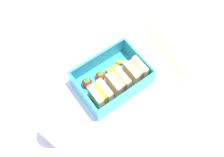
{
  "coord_description": "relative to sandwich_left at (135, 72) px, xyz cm",
  "views": [
    {
      "loc": [
        17.22,
        23.41,
        60.01
      ],
      "look_at": [
        0.0,
        0.0,
        2.7
      ],
      "focal_mm": 40.0,
      "sensor_mm": 36.0,
      "label": 1
    }
  ],
  "objects": [
    {
      "name": "bento_tray",
      "position": [
        5.38,
        -2.56,
        -3.58
      ],
      "size": [
        17.94,
        13.2,
        1.2
      ],
      "primitive_type": "cube",
      "color": "#2EA0C3",
      "rests_on": "ground_plane"
    },
    {
      "name": "sandwich_center_left",
      "position": [
        5.38,
        0.0,
        0.0
      ],
      "size": [
        4.11,
        5.13,
        5.96
      ],
      "color": "tan",
      "rests_on": "bento_tray"
    },
    {
      "name": "bento_rim",
      "position": [
        5.38,
        -2.56,
        -0.5
      ],
      "size": [
        17.94,
        13.2,
        4.96
      ],
      "color": "#2EA0C3",
      "rests_on": "bento_tray"
    },
    {
      "name": "ground_plane",
      "position": [
        5.38,
        -2.56,
        -5.18
      ],
      "size": [
        120.0,
        120.0,
        2.0
      ],
      "primitive_type": "cube",
      "color": "silver"
    },
    {
      "name": "sandwich_left",
      "position": [
        0.0,
        0.0,
        0.0
      ],
      "size": [
        4.11,
        5.13,
        5.96
      ],
      "color": "#D8B87E",
      "rests_on": "bento_tray"
    },
    {
      "name": "carrot_stick_left",
      "position": [
        -0.49,
        -4.75,
        -2.42
      ],
      "size": [
        3.76,
        3.59,
        1.12
      ],
      "primitive_type": "cylinder",
      "rotation": [
        1.57,
        0.0,
        3.97
      ],
      "color": "orange",
      "rests_on": "bento_tray"
    },
    {
      "name": "strawberry_far_left",
      "position": [
        7.24,
        -5.09,
        -1.57
      ],
      "size": [
        2.59,
        2.59,
        3.19
      ],
      "color": "red",
      "rests_on": "bento_tray"
    },
    {
      "name": "drinking_glass",
      "position": [
        23.74,
        1.23,
        0.79
      ],
      "size": [
        6.13,
        6.13,
        9.94
      ],
      "primitive_type": "cylinder",
      "color": "silver",
      "rests_on": "ground_plane"
    },
    {
      "name": "carrot_stick_far_left",
      "position": [
        3.34,
        -4.91,
        -2.19
      ],
      "size": [
        3.68,
        1.83,
        1.57
      ],
      "primitive_type": "cylinder",
      "rotation": [
        1.57,
        0.0,
        4.64
      ],
      "color": "orange",
      "rests_on": "bento_tray"
    },
    {
      "name": "sandwich_center",
      "position": [
        10.76,
        0.0,
        0.0
      ],
      "size": [
        4.11,
        5.13,
        5.96
      ],
      "color": "beige",
      "rests_on": "bento_tray"
    },
    {
      "name": "chopstick_pair",
      "position": [
        -12.43,
        -1.12,
        -3.83
      ],
      "size": [
        4.85,
        20.66,
        0.7
      ],
      "color": "tan",
      "rests_on": "ground_plane"
    },
    {
      "name": "strawberry_left",
      "position": [
        11.16,
        -5.49,
        -1.51
      ],
      "size": [
        2.71,
        2.71,
        3.31
      ],
      "color": "red",
      "rests_on": "bento_tray"
    }
  ]
}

